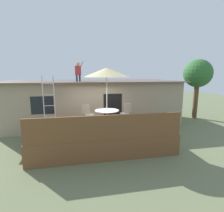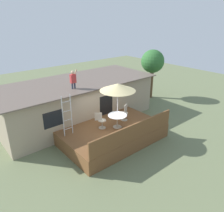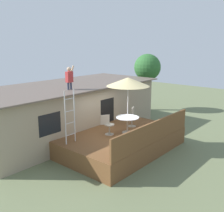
{
  "view_description": "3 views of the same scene",
  "coord_description": "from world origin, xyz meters",
  "px_view_note": "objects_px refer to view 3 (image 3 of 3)",
  "views": [
    {
      "loc": [
        -0.96,
        -7.52,
        3.09
      ],
      "look_at": [
        0.69,
        0.9,
        1.52
      ],
      "focal_mm": 28.34,
      "sensor_mm": 36.0,
      "label": 1
    },
    {
      "loc": [
        -7.0,
        -8.39,
        6.63
      ],
      "look_at": [
        0.63,
        0.75,
        1.69
      ],
      "focal_mm": 35.32,
      "sensor_mm": 36.0,
      "label": 2
    },
    {
      "loc": [
        -9.03,
        -7.19,
        4.81
      ],
      "look_at": [
        0.58,
        1.04,
        1.81
      ],
      "focal_mm": 42.89,
      "sensor_mm": 36.0,
      "label": 3
    }
  ],
  "objects_px": {
    "step_ladder": "(70,117)",
    "patio_chair_right": "(132,117)",
    "patio_chair_left": "(108,125)",
    "patio_table": "(128,120)",
    "backyard_tree": "(147,68)",
    "patio_umbrella": "(128,82)",
    "person_figure": "(69,77)"
  },
  "relations": [
    {
      "from": "patio_chair_left",
      "to": "patio_table",
      "type": "bearing_deg",
      "value": -0.0
    },
    {
      "from": "patio_table",
      "to": "patio_umbrella",
      "type": "xyz_separation_m",
      "value": [
        0.0,
        -0.0,
        1.76
      ]
    },
    {
      "from": "person_figure",
      "to": "patio_table",
      "type": "bearing_deg",
      "value": -66.05
    },
    {
      "from": "patio_table",
      "to": "patio_chair_right",
      "type": "xyz_separation_m",
      "value": [
        0.97,
        0.45,
        -0.13
      ]
    },
    {
      "from": "person_figure",
      "to": "patio_chair_right",
      "type": "bearing_deg",
      "value": -45.13
    },
    {
      "from": "patio_chair_right",
      "to": "backyard_tree",
      "type": "relative_size",
      "value": 0.23
    },
    {
      "from": "person_figure",
      "to": "patio_chair_left",
      "type": "height_order",
      "value": "person_figure"
    },
    {
      "from": "step_ladder",
      "to": "patio_chair_right",
      "type": "height_order",
      "value": "step_ladder"
    },
    {
      "from": "patio_chair_left",
      "to": "step_ladder",
      "type": "bearing_deg",
      "value": -162.19
    },
    {
      "from": "patio_table",
      "to": "person_figure",
      "type": "relative_size",
      "value": 0.94
    },
    {
      "from": "person_figure",
      "to": "backyard_tree",
      "type": "height_order",
      "value": "backyard_tree"
    },
    {
      "from": "patio_chair_right",
      "to": "patio_table",
      "type": "bearing_deg",
      "value": -0.0
    },
    {
      "from": "patio_umbrella",
      "to": "patio_table",
      "type": "bearing_deg",
      "value": 90.0
    },
    {
      "from": "patio_chair_left",
      "to": "backyard_tree",
      "type": "relative_size",
      "value": 0.23
    },
    {
      "from": "person_figure",
      "to": "patio_chair_left",
      "type": "bearing_deg",
      "value": -79.72
    },
    {
      "from": "patio_umbrella",
      "to": "person_figure",
      "type": "distance_m",
      "value": 2.81
    },
    {
      "from": "patio_table",
      "to": "step_ladder",
      "type": "distance_m",
      "value": 2.75
    },
    {
      "from": "step_ladder",
      "to": "patio_chair_left",
      "type": "height_order",
      "value": "step_ladder"
    },
    {
      "from": "step_ladder",
      "to": "person_figure",
      "type": "distance_m",
      "value": 2.49
    },
    {
      "from": "patio_umbrella",
      "to": "backyard_tree",
      "type": "relative_size",
      "value": 0.63
    },
    {
      "from": "patio_chair_left",
      "to": "backyard_tree",
      "type": "distance_m",
      "value": 8.36
    },
    {
      "from": "patio_table",
      "to": "backyard_tree",
      "type": "height_order",
      "value": "backyard_tree"
    },
    {
      "from": "step_ladder",
      "to": "backyard_tree",
      "type": "xyz_separation_m",
      "value": [
        9.35,
        2.46,
        1.15
      ]
    },
    {
      "from": "patio_chair_right",
      "to": "backyard_tree",
      "type": "distance_m",
      "value": 6.85
    },
    {
      "from": "step_ladder",
      "to": "backyard_tree",
      "type": "distance_m",
      "value": 9.73
    },
    {
      "from": "patio_umbrella",
      "to": "backyard_tree",
      "type": "xyz_separation_m",
      "value": [
        6.84,
        3.47,
        -0.1
      ]
    },
    {
      "from": "step_ladder",
      "to": "patio_chair_left",
      "type": "bearing_deg",
      "value": -15.99
    },
    {
      "from": "patio_umbrella",
      "to": "backyard_tree",
      "type": "bearing_deg",
      "value": 26.93
    },
    {
      "from": "patio_chair_left",
      "to": "backyard_tree",
      "type": "xyz_separation_m",
      "value": [
        7.61,
        2.96,
        1.79
      ]
    },
    {
      "from": "step_ladder",
      "to": "backyard_tree",
      "type": "height_order",
      "value": "backyard_tree"
    },
    {
      "from": "step_ladder",
      "to": "patio_chair_left",
      "type": "relative_size",
      "value": 2.39
    },
    {
      "from": "step_ladder",
      "to": "person_figure",
      "type": "xyz_separation_m",
      "value": [
        1.37,
        1.55,
        1.38
      ]
    }
  ]
}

